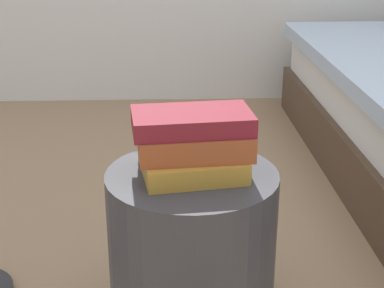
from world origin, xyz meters
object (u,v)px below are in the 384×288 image
at_px(book_rust, 194,142).
at_px(book_maroon, 194,121).
at_px(book_ochre, 192,163).
at_px(side_table, 192,254).

relative_size(book_rust, book_maroon, 0.95).
bearing_deg(book_ochre, book_rust, -15.42).
relative_size(book_ochre, book_maroon, 0.85).
relative_size(side_table, book_rust, 1.70).
xyz_separation_m(side_table, book_maroon, (0.00, 0.01, 0.34)).
bearing_deg(book_maroon, side_table, -119.18).
distance_m(side_table, book_maroon, 0.34).
distance_m(book_rust, book_maroon, 0.05).
relative_size(book_ochre, book_rust, 0.89).
height_order(side_table, book_ochre, book_ochre).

